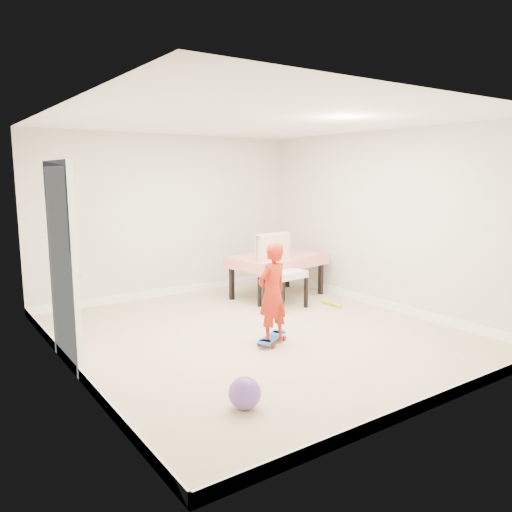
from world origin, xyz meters
TOP-DOWN VIEW (x-y plane):
  - ground at (0.00, 0.00)m, footprint 5.00×5.00m
  - ceiling at (0.00, 0.00)m, footprint 4.50×5.00m
  - wall_back at (0.00, 2.48)m, footprint 4.50×0.04m
  - wall_front at (0.00, -2.48)m, footprint 4.50×0.04m
  - wall_left at (-2.23, 0.00)m, footprint 0.04×5.00m
  - wall_right at (2.23, 0.00)m, footprint 0.04×5.00m
  - door at (-2.22, 0.30)m, footprint 0.11×0.94m
  - baseboard_back at (0.00, 2.49)m, footprint 4.50×0.02m
  - baseboard_front at (0.00, -2.49)m, footprint 4.50×0.02m
  - baseboard_left at (-2.24, 0.00)m, footprint 0.02×5.00m
  - baseboard_right at (2.24, 0.00)m, footprint 0.02×5.00m
  - dining_table at (1.34, 1.39)m, footprint 1.61×1.16m
  - dining_chair at (1.02, 0.83)m, footprint 0.66×0.73m
  - skateboard at (-0.07, -0.38)m, footprint 0.61×0.46m
  - child at (-0.10, -0.42)m, footprint 0.47×0.35m
  - balloon at (-1.26, -1.59)m, footprint 0.28×0.28m
  - foam_toy at (1.69, 0.48)m, footprint 0.06×0.40m

SIDE VIEW (x-z plane):
  - ground at x=0.00m, z-range 0.00..0.00m
  - foam_toy at x=1.69m, z-range 0.00..0.06m
  - skateboard at x=-0.07m, z-range 0.00..0.09m
  - baseboard_back at x=0.00m, z-range 0.00..0.12m
  - baseboard_front at x=0.00m, z-range 0.00..0.12m
  - baseboard_left at x=-2.24m, z-range 0.00..0.12m
  - baseboard_right at x=2.24m, z-range 0.00..0.12m
  - balloon at x=-1.26m, z-range 0.00..0.28m
  - dining_table at x=1.34m, z-range 0.00..0.69m
  - dining_chair at x=1.02m, z-range 0.00..1.10m
  - child at x=-0.10m, z-range 0.00..1.17m
  - door at x=-2.22m, z-range -0.03..2.08m
  - wall_back at x=0.00m, z-range 0.00..2.60m
  - wall_front at x=0.00m, z-range 0.00..2.60m
  - wall_left at x=-2.23m, z-range 0.00..2.60m
  - wall_right at x=2.23m, z-range 0.00..2.60m
  - ceiling at x=0.00m, z-range 2.56..2.60m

